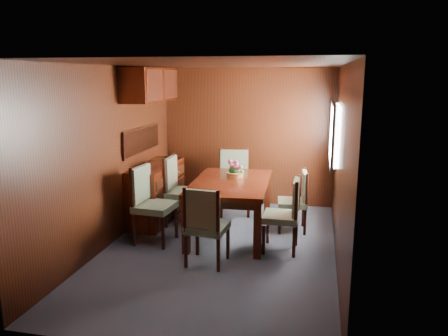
% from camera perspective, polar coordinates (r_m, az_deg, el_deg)
% --- Properties ---
extents(ground, '(4.50, 4.50, 0.00)m').
position_cam_1_polar(ground, '(5.91, -0.58, -10.56)').
color(ground, '#313744').
rests_on(ground, ground).
extents(room_shell, '(3.06, 4.52, 2.41)m').
position_cam_1_polar(room_shell, '(5.84, -0.88, 5.74)').
color(room_shell, black).
rests_on(room_shell, ground).
extents(sideboard, '(0.48, 1.40, 0.90)m').
position_cam_1_polar(sideboard, '(7.02, -8.74, -3.13)').
color(sideboard, '#381007').
rests_on(sideboard, ground).
extents(dining_table, '(1.13, 1.74, 0.80)m').
position_cam_1_polar(dining_table, '(6.22, 0.92, -2.73)').
color(dining_table, '#381007').
rests_on(dining_table, ground).
extents(chair_left_near, '(0.53, 0.55, 1.08)m').
position_cam_1_polar(chair_left_near, '(6.08, -9.74, -4.08)').
color(chair_left_near, black).
rests_on(chair_left_near, ground).
extents(chair_left_far, '(0.49, 0.51, 1.07)m').
position_cam_1_polar(chair_left_far, '(6.74, -6.01, -2.43)').
color(chair_left_far, black).
rests_on(chair_left_far, ground).
extents(chair_right_near, '(0.46, 0.47, 0.99)m').
position_cam_1_polar(chair_right_near, '(5.75, 8.22, -5.54)').
color(chair_right_near, black).
rests_on(chair_right_near, ground).
extents(chair_right_far, '(0.46, 0.48, 0.91)m').
position_cam_1_polar(chair_right_far, '(6.52, 9.55, -3.80)').
color(chair_right_far, black).
rests_on(chair_right_far, ground).
extents(chair_head, '(0.51, 0.49, 1.00)m').
position_cam_1_polar(chair_head, '(5.25, -2.50, -7.08)').
color(chair_head, black).
rests_on(chair_head, ground).
extents(chair_foot, '(0.60, 0.59, 1.07)m').
position_cam_1_polar(chair_foot, '(7.27, 1.36, -1.30)').
color(chair_foot, black).
rests_on(chair_foot, ground).
extents(flower_centerpiece, '(0.26, 0.26, 0.26)m').
position_cam_1_polar(flower_centerpiece, '(6.41, 1.44, -0.12)').
color(flower_centerpiece, '#A96533').
rests_on(flower_centerpiece, dining_table).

